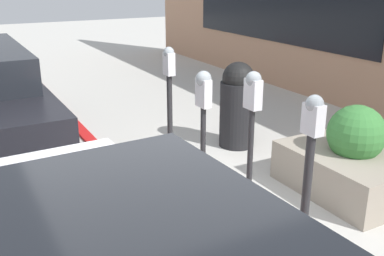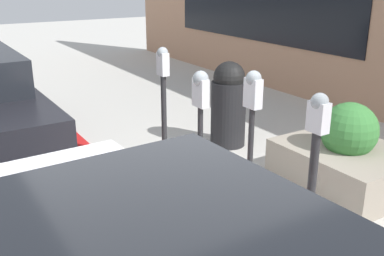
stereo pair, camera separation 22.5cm
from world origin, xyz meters
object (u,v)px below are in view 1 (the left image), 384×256
Objects in this scene: trash_bin at (237,104)px; parking_meter_nearest at (309,164)px; parking_meter_middle at (203,104)px; planter_box at (353,161)px; parking_meter_fourth at (169,91)px; parking_meter_second at (252,116)px.

parking_meter_nearest is at bearing 155.79° from trash_bin.
parking_meter_middle is 0.99× the size of planter_box.
parking_meter_nearest reaches higher than trash_bin.
parking_meter_fourth is (2.33, -0.01, 0.02)m from parking_meter_nearest.
parking_meter_fourth is 1.28× the size of trash_bin.
parking_meter_second reaches higher than parking_meter_middle.
parking_meter_second reaches higher than trash_bin.
parking_meter_fourth reaches higher than trash_bin.
parking_meter_second is at bearing -173.37° from parking_meter_middle.
parking_meter_middle is at bearing 133.24° from trash_bin.
parking_meter_fourth is at bearing -0.25° from parking_meter_nearest.
planter_box is at bearing -59.28° from parking_meter_nearest.
parking_meter_nearest is at bearing 173.39° from parking_meter_second.
trash_bin is at bearing 11.20° from planter_box.
parking_meter_middle reaches higher than trash_bin.
planter_box is (0.92, -1.55, -0.65)m from parking_meter_nearest.
parking_meter_nearest is at bearing 120.72° from planter_box.
planter_box is (-1.41, -1.54, -0.67)m from parking_meter_fourth.
parking_meter_middle is at bearing 67.47° from planter_box.
parking_meter_second is 1.27× the size of trash_bin.
parking_meter_fourth is at bearing 0.37° from parking_meter_middle.
parking_meter_nearest is 1.91m from planter_box.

